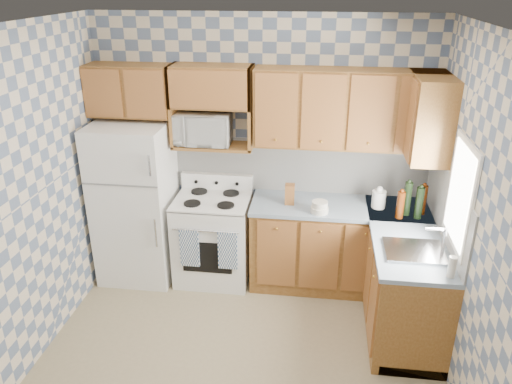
# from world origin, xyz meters

# --- Properties ---
(floor) EXTENTS (3.40, 3.40, 0.00)m
(floor) POSITION_xyz_m (0.00, 0.00, 0.00)
(floor) COLOR #857658
(floor) RESTS_ON ground
(back_wall) EXTENTS (3.40, 0.02, 2.70)m
(back_wall) POSITION_xyz_m (0.00, 1.60, 1.35)
(back_wall) COLOR slate
(back_wall) RESTS_ON ground
(right_wall) EXTENTS (0.02, 3.20, 2.70)m
(right_wall) POSITION_xyz_m (1.70, 0.00, 1.35)
(right_wall) COLOR slate
(right_wall) RESTS_ON ground
(backsplash_back) EXTENTS (2.60, 0.02, 0.56)m
(backsplash_back) POSITION_xyz_m (0.40, 1.59, 1.20)
(backsplash_back) COLOR white
(backsplash_back) RESTS_ON back_wall
(backsplash_right) EXTENTS (0.02, 1.60, 0.56)m
(backsplash_right) POSITION_xyz_m (1.69, 0.80, 1.20)
(backsplash_right) COLOR white
(backsplash_right) RESTS_ON right_wall
(refrigerator) EXTENTS (0.75, 0.70, 1.68)m
(refrigerator) POSITION_xyz_m (-1.27, 1.25, 0.84)
(refrigerator) COLOR white
(refrigerator) RESTS_ON floor
(stove_body) EXTENTS (0.76, 0.65, 0.90)m
(stove_body) POSITION_xyz_m (-0.47, 1.28, 0.45)
(stove_body) COLOR white
(stove_body) RESTS_ON floor
(cooktop) EXTENTS (0.76, 0.65, 0.02)m
(cooktop) POSITION_xyz_m (-0.47, 1.28, 0.91)
(cooktop) COLOR silver
(cooktop) RESTS_ON stove_body
(backguard) EXTENTS (0.76, 0.08, 0.17)m
(backguard) POSITION_xyz_m (-0.47, 1.55, 1.00)
(backguard) COLOR white
(backguard) RESTS_ON cooktop
(dish_towel_left) EXTENTS (0.19, 0.02, 0.40)m
(dish_towel_left) POSITION_xyz_m (-0.64, 0.93, 0.53)
(dish_towel_left) COLOR navy
(dish_towel_left) RESTS_ON stove_body
(dish_towel_right) EXTENTS (0.19, 0.02, 0.40)m
(dish_towel_right) POSITION_xyz_m (-0.25, 0.93, 0.53)
(dish_towel_right) COLOR navy
(dish_towel_right) RESTS_ON stove_body
(base_cabinets_back) EXTENTS (1.75, 0.60, 0.88)m
(base_cabinets_back) POSITION_xyz_m (0.82, 1.30, 0.44)
(base_cabinets_back) COLOR brown
(base_cabinets_back) RESTS_ON floor
(base_cabinets_right) EXTENTS (0.60, 1.60, 0.88)m
(base_cabinets_right) POSITION_xyz_m (1.40, 0.80, 0.44)
(base_cabinets_right) COLOR brown
(base_cabinets_right) RESTS_ON floor
(countertop_back) EXTENTS (1.77, 0.63, 0.04)m
(countertop_back) POSITION_xyz_m (0.82, 1.30, 0.90)
(countertop_back) COLOR slate
(countertop_back) RESTS_ON base_cabinets_back
(countertop_right) EXTENTS (0.63, 1.60, 0.04)m
(countertop_right) POSITION_xyz_m (1.40, 0.80, 0.90)
(countertop_right) COLOR slate
(countertop_right) RESTS_ON base_cabinets_right
(upper_cabinets_back) EXTENTS (1.75, 0.33, 0.74)m
(upper_cabinets_back) POSITION_xyz_m (0.82, 1.44, 1.85)
(upper_cabinets_back) COLOR brown
(upper_cabinets_back) RESTS_ON back_wall
(upper_cabinets_fridge) EXTENTS (0.82, 0.33, 0.50)m
(upper_cabinets_fridge) POSITION_xyz_m (-1.29, 1.44, 1.97)
(upper_cabinets_fridge) COLOR brown
(upper_cabinets_fridge) RESTS_ON back_wall
(upper_cabinets_right) EXTENTS (0.33, 0.70, 0.74)m
(upper_cabinets_right) POSITION_xyz_m (1.53, 1.25, 1.85)
(upper_cabinets_right) COLOR brown
(upper_cabinets_right) RESTS_ON right_wall
(microwave_shelf) EXTENTS (0.80, 0.33, 0.03)m
(microwave_shelf) POSITION_xyz_m (-0.47, 1.44, 1.44)
(microwave_shelf) COLOR brown
(microwave_shelf) RESTS_ON back_wall
(microwave) EXTENTS (0.57, 0.40, 0.31)m
(microwave) POSITION_xyz_m (-0.58, 1.46, 1.61)
(microwave) COLOR white
(microwave) RESTS_ON microwave_shelf
(sink) EXTENTS (0.48, 0.40, 0.03)m
(sink) POSITION_xyz_m (1.40, 0.45, 0.93)
(sink) COLOR #B7B7BC
(sink) RESTS_ON countertop_right
(window) EXTENTS (0.02, 0.66, 0.86)m
(window) POSITION_xyz_m (1.69, 0.45, 1.45)
(window) COLOR white
(window) RESTS_ON right_wall
(bottle_0) EXTENTS (0.07, 0.07, 0.33)m
(bottle_0) POSITION_xyz_m (1.43, 1.16, 1.08)
(bottle_0) COLOR black
(bottle_0) RESTS_ON countertop_back
(bottle_1) EXTENTS (0.07, 0.07, 0.31)m
(bottle_1) POSITION_xyz_m (1.53, 1.10, 1.07)
(bottle_1) COLOR black
(bottle_1) RESTS_ON countertop_back
(bottle_2) EXTENTS (0.07, 0.07, 0.28)m
(bottle_2) POSITION_xyz_m (1.58, 1.20, 1.06)
(bottle_2) COLOR #4C1E07
(bottle_2) RESTS_ON countertop_back
(bottle_3) EXTENTS (0.07, 0.07, 0.26)m
(bottle_3) POSITION_xyz_m (1.36, 1.08, 1.05)
(bottle_3) COLOR #4C1E07
(bottle_3) RESTS_ON countertop_back
(knife_block) EXTENTS (0.10, 0.10, 0.21)m
(knife_block) POSITION_xyz_m (0.32, 1.26, 1.02)
(knife_block) COLOR brown
(knife_block) RESTS_ON countertop_back
(electric_kettle) EXTENTS (0.13, 0.13, 0.17)m
(electric_kettle) POSITION_xyz_m (1.18, 1.29, 1.01)
(electric_kettle) COLOR white
(electric_kettle) RESTS_ON countertop_back
(food_containers) EXTENTS (0.17, 0.17, 0.11)m
(food_containers) POSITION_xyz_m (0.62, 1.10, 0.98)
(food_containers) COLOR beige
(food_containers) RESTS_ON countertop_back
(soap_bottle) EXTENTS (0.06, 0.06, 0.17)m
(soap_bottle) POSITION_xyz_m (1.61, 0.11, 1.01)
(soap_bottle) COLOR beige
(soap_bottle) RESTS_ON countertop_right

